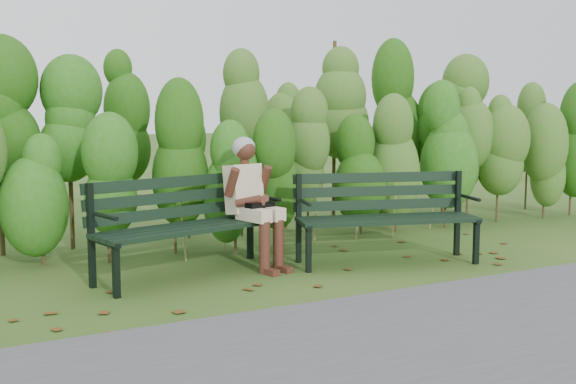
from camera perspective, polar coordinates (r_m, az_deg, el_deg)
name	(u,v)px	position (r m, az deg, el deg)	size (l,w,h in m)	color
ground	(305,273)	(6.52, 1.43, -6.88)	(80.00, 80.00, 0.00)	#2B5218
footpath	(462,342)	(4.79, 14.51, -12.16)	(60.00, 2.50, 0.01)	#474749
hedge_band	(229,136)	(8.02, -4.99, 4.75)	(11.04, 1.67, 2.42)	#47381E
leaf_litter	(303,274)	(6.48, 1.32, -6.96)	(5.77, 2.18, 0.01)	brown
bench_left	(185,217)	(6.45, -8.74, -2.15)	(1.95, 1.05, 0.93)	black
bench_right	(384,210)	(7.00, 8.15, -1.50)	(1.93, 1.07, 0.92)	black
seated_woman	(252,194)	(6.67, -3.06, -0.13)	(0.53, 0.78, 1.30)	beige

